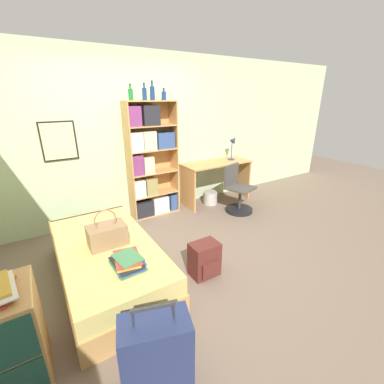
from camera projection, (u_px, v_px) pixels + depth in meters
The scene contains 16 objects.
ground_plane at pixel (173, 257), 3.27m from camera, with size 14.00×14.00×0.00m, color #756051.
wall_back at pixel (124, 139), 4.04m from camera, with size 10.00×0.09×2.60m.
bed at pixel (108, 261), 2.82m from camera, with size 0.95×1.85×0.45m.
handbag at pixel (107, 234), 2.68m from camera, with size 0.38×0.25×0.40m.
book_stack_on_bed at pixel (127, 261), 2.37m from camera, with size 0.28×0.38×0.10m.
suitcase at pixel (156, 355), 1.72m from camera, with size 0.52×0.38×0.72m.
bookcase at pixel (149, 164), 4.18m from camera, with size 0.81×0.30×1.87m.
bottle_green at pixel (131, 94), 3.71m from camera, with size 0.07×0.07×0.23m.
bottle_brown at pixel (144, 94), 3.78m from camera, with size 0.07×0.07×0.24m.
bottle_clear at pixel (152, 93), 3.90m from camera, with size 0.07×0.07×0.28m.
bottle_blue at pixel (164, 95), 4.01m from camera, with size 0.07×0.07×0.18m.
desk at pixel (216, 174), 4.85m from camera, with size 1.31×0.54×0.78m.
desk_lamp at pixel (233, 144), 4.87m from camera, with size 0.19×0.14×0.46m.
desk_chair at pixel (238, 197), 4.52m from camera, with size 0.53×0.53×0.83m.
backpack at pixel (205, 259), 2.90m from camera, with size 0.32×0.26×0.40m.
waste_bin at pixel (210, 198), 4.88m from camera, with size 0.27×0.27×0.24m.
Camera 1 is at (-1.26, -2.48, 1.93)m, focal length 24.00 mm.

